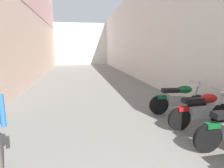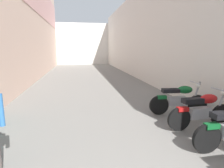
# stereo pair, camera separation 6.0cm
# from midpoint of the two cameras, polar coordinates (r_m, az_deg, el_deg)

# --- Properties ---
(ground_plane) EXTENTS (41.33, 41.33, 0.00)m
(ground_plane) POSITION_cam_midpoint_polar(r_m,az_deg,el_deg) (10.45, -6.06, -0.56)
(ground_plane) COLOR slate
(building_left) EXTENTS (0.45, 25.33, 7.86)m
(building_left) POSITION_cam_midpoint_polar(r_m,az_deg,el_deg) (12.63, -24.13, 18.64)
(building_left) COLOR beige
(building_left) RESTS_ON ground
(building_right) EXTENTS (0.45, 25.33, 5.91)m
(building_right) POSITION_cam_midpoint_polar(r_m,az_deg,el_deg) (12.97, 9.14, 14.66)
(building_right) COLOR beige
(building_right) RESTS_ON ground
(building_far_end) EXTENTS (9.61, 2.00, 5.24)m
(building_far_end) POSITION_cam_midpoint_polar(r_m,az_deg,el_deg) (25.91, -8.84, 11.89)
(building_far_end) COLOR silver
(building_far_end) RESTS_ON ground
(motorcycle_fourth) EXTENTS (1.85, 0.58, 1.04)m
(motorcycle_fourth) POSITION_cam_midpoint_polar(r_m,az_deg,el_deg) (5.34, 25.95, -7.06)
(motorcycle_fourth) COLOR black
(motorcycle_fourth) RESTS_ON ground
(motorcycle_fifth) EXTENTS (1.85, 0.58, 1.04)m
(motorcycle_fifth) POSITION_cam_midpoint_polar(r_m,az_deg,el_deg) (6.23, 19.98, -4.18)
(motorcycle_fifth) COLOR black
(motorcycle_fifth) RESTS_ON ground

